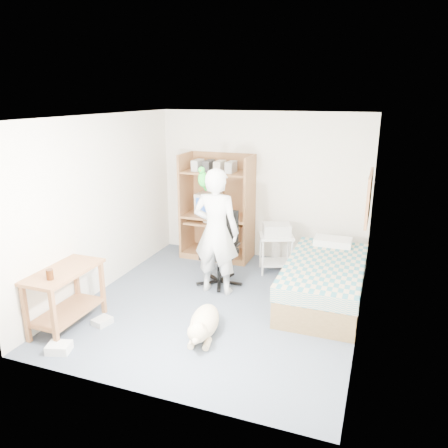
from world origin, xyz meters
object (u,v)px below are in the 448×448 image
person (216,232)px  printer_cart (276,247)px  office_chair (221,258)px  side_desk (65,290)px  computer_hutch (218,211)px  bed (324,281)px  dog (204,323)px

person → printer_cart: person is taller
office_chair → printer_cart: 0.98m
office_chair → side_desk: bearing=-125.7°
computer_hutch → person: bearing=-70.0°
printer_cart → bed: bearing=-62.7°
bed → printer_cart: bearing=138.7°
bed → office_chair: bearing=177.5°
office_chair → printer_cart: size_ratio=1.73×
bed → printer_cart: bed is taller
bed → dog: size_ratio=1.99×
office_chair → dog: bearing=-77.9°
bed → printer_cart: 1.17m
computer_hutch → bed: 2.35m
computer_hutch → office_chair: 1.22m
dog → printer_cart: 2.25m
office_chair → dog: size_ratio=1.08×
computer_hutch → office_chair: bearing=-67.1°
person → printer_cart: (0.63, 1.01, -0.50)m
computer_hutch → printer_cart: bearing=-17.4°
computer_hutch → bed: (2.00, -1.12, -0.53)m
printer_cart → computer_hutch: bearing=141.3°
bed → person: 1.64m
office_chair → person: (0.05, -0.31, 0.52)m
side_desk → computer_hutch: bearing=73.9°
computer_hutch → side_desk: bearing=-106.1°
side_desk → person: 2.11m
person → bed: bearing=-172.0°
dog → person: bearing=93.4°
computer_hutch → side_desk: size_ratio=1.80×
computer_hutch → printer_cart: 1.25m
person → printer_cart: bearing=-123.0°
printer_cart → office_chair: bearing=-155.5°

